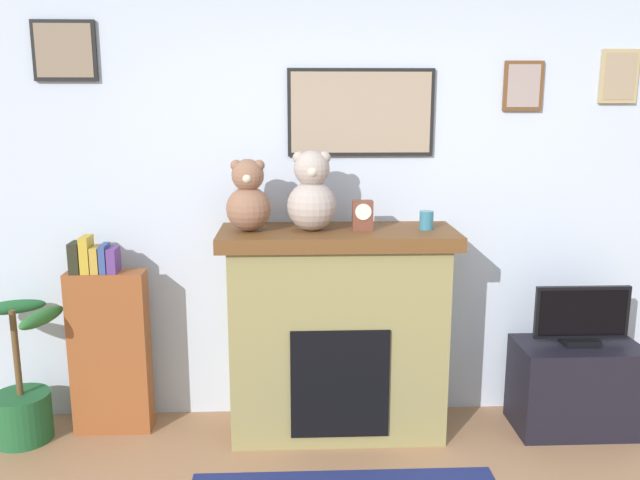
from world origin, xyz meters
The scene contains 10 objects.
back_wall centered at (0.00, 2.00, 1.31)m, with size 5.20×0.15×2.60m.
fireplace centered at (-0.17, 1.69, 0.61)m, with size 1.33×0.55×1.21m.
bookshelf centered at (-1.50, 1.74, 0.52)m, with size 0.44×0.16×1.18m.
potted_plant centered at (-1.99, 1.63, 0.29)m, with size 0.57×0.59×0.84m.
tv_stand centered at (1.24, 1.64, 0.26)m, with size 0.71×0.40×0.53m, color black.
television centered at (1.24, 1.64, 0.69)m, with size 0.55×0.14×0.35m.
candle_jar centered at (0.32, 1.68, 1.26)m, with size 0.08×0.08×0.10m, color teal.
mantel_clock centered at (-0.04, 1.68, 1.29)m, with size 0.11×0.08×0.17m.
teddy_bear_brown centered at (-0.67, 1.68, 1.39)m, with size 0.25×0.25×0.40m.
teddy_bear_cream centered at (-0.32, 1.68, 1.41)m, with size 0.27×0.27×0.44m.
Camera 1 is at (-0.42, -1.91, 1.91)m, focal length 36.88 mm.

